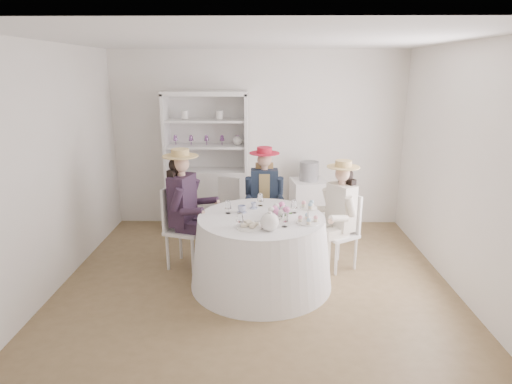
{
  "coord_description": "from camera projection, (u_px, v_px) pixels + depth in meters",
  "views": [
    {
      "loc": [
        0.07,
        -4.62,
        2.4
      ],
      "look_at": [
        0.0,
        0.1,
        1.05
      ],
      "focal_mm": 30.0,
      "sensor_mm": 36.0,
      "label": 1
    }
  ],
  "objects": [
    {
      "name": "flower_bowl",
      "position": [
        278.0,
        217.0,
        4.68
      ],
      "size": [
        0.28,
        0.28,
        0.06
      ],
      "primitive_type": "imported",
      "rotation": [
        0.0,
        0.0,
        -0.16
      ],
      "color": "white",
      "rests_on": "tea_table"
    },
    {
      "name": "teacup_c",
      "position": [
        283.0,
        210.0,
        4.89
      ],
      "size": [
        0.11,
        0.11,
        0.08
      ],
      "primitive_type": "imported",
      "rotation": [
        0.0,
        0.0,
        0.19
      ],
      "color": "white",
      "rests_on": "tea_table"
    },
    {
      "name": "ceiling",
      "position": [
        256.0,
        39.0,
        4.36
      ],
      "size": [
        4.5,
        4.5,
        0.0
      ],
      "primitive_type": "plane",
      "rotation": [
        3.14,
        0.0,
        0.0
      ],
      "color": "white",
      "rests_on": "wall_back"
    },
    {
      "name": "hatbox",
      "position": [
        309.0,
        171.0,
        6.46
      ],
      "size": [
        0.38,
        0.38,
        0.29
      ],
      "primitive_type": "cylinder",
      "rotation": [
        0.0,
        0.0,
        -0.39
      ],
      "color": "black",
      "rests_on": "side_table"
    },
    {
      "name": "wall_back",
      "position": [
        258.0,
        140.0,
        6.65
      ],
      "size": [
        4.5,
        0.0,
        4.5
      ],
      "primitive_type": "plane",
      "rotation": [
        1.57,
        0.0,
        0.0
      ],
      "color": "silver",
      "rests_on": "ground"
    },
    {
      "name": "spare_chair",
      "position": [
        232.0,
        203.0,
        6.39
      ],
      "size": [
        0.49,
        0.49,
        0.91
      ],
      "rotation": [
        0.0,
        0.0,
        2.72
      ],
      "color": "silver",
      "rests_on": "ground"
    },
    {
      "name": "teacup_a",
      "position": [
        242.0,
        209.0,
        4.91
      ],
      "size": [
        0.1,
        0.1,
        0.08
      ],
      "primitive_type": "imported",
      "rotation": [
        0.0,
        0.0,
        0.09
      ],
      "color": "white",
      "rests_on": "tea_table"
    },
    {
      "name": "guest_left",
      "position": [
        185.0,
        202.0,
        5.21
      ],
      "size": [
        0.61,
        0.57,
        1.5
      ],
      "rotation": [
        0.0,
        0.0,
        1.28
      ],
      "color": "silver",
      "rests_on": "ground"
    },
    {
      "name": "wall_front",
      "position": [
        251.0,
        236.0,
        2.81
      ],
      "size": [
        4.5,
        0.0,
        4.5
      ],
      "primitive_type": "plane",
      "rotation": [
        -1.57,
        0.0,
        0.0
      ],
      "color": "silver",
      "rests_on": "ground"
    },
    {
      "name": "teacup_b",
      "position": [
        254.0,
        206.0,
        5.06
      ],
      "size": [
        0.08,
        0.08,
        0.06
      ],
      "primitive_type": "imported",
      "rotation": [
        0.0,
        0.0,
        -0.28
      ],
      "color": "white",
      "rests_on": "tea_table"
    },
    {
      "name": "side_table",
      "position": [
        308.0,
        205.0,
        6.61
      ],
      "size": [
        0.57,
        0.57,
        0.78
      ],
      "primitive_type": "cube",
      "rotation": [
        0.0,
        0.0,
        0.15
      ],
      "color": "silver",
      "rests_on": "ground"
    },
    {
      "name": "cupcake_stand",
      "position": [
        308.0,
        215.0,
        4.58
      ],
      "size": [
        0.25,
        0.25,
        0.23
      ],
      "rotation": [
        0.0,
        0.0,
        0.41
      ],
      "color": "white",
      "rests_on": "tea_table"
    },
    {
      "name": "wall_left",
      "position": [
        54.0,
        168.0,
        4.76
      ],
      "size": [
        0.0,
        4.5,
        4.5
      ],
      "primitive_type": "plane",
      "rotation": [
        1.57,
        0.0,
        1.57
      ],
      "color": "silver",
      "rests_on": "ground"
    },
    {
      "name": "stemware_set",
      "position": [
        261.0,
        210.0,
        4.76
      ],
      "size": [
        0.84,
        0.81,
        0.15
      ],
      "color": "white",
      "rests_on": "tea_table"
    },
    {
      "name": "flower_arrangement",
      "position": [
        279.0,
        210.0,
        4.73
      ],
      "size": [
        0.19,
        0.19,
        0.07
      ],
      "rotation": [
        0.0,
        0.0,
        -0.43
      ],
      "color": "pink",
      "rests_on": "tea_table"
    },
    {
      "name": "hutch",
      "position": [
        208.0,
        181.0,
        6.61
      ],
      "size": [
        1.4,
        0.88,
        2.1
      ],
      "rotation": [
        0.0,
        0.0,
        -0.36
      ],
      "color": "silver",
      "rests_on": "ground"
    },
    {
      "name": "guest_right",
      "position": [
        339.0,
        209.0,
        5.19
      ],
      "size": [
        0.59,
        0.55,
        1.37
      ],
      "rotation": [
        0.0,
        0.0,
        -1.01
      ],
      "color": "silver",
      "rests_on": "ground"
    },
    {
      "name": "sandwich_plate",
      "position": [
        250.0,
        226.0,
        4.45
      ],
      "size": [
        0.29,
        0.29,
        0.06
      ],
      "rotation": [
        0.0,
        0.0,
        -0.14
      ],
      "color": "white",
      "rests_on": "tea_table"
    },
    {
      "name": "table_teapot",
      "position": [
        270.0,
        222.0,
        4.37
      ],
      "size": [
        0.27,
        0.19,
        0.2
      ],
      "rotation": [
        0.0,
        0.0,
        -0.41
      ],
      "color": "white",
      "rests_on": "tea_table"
    },
    {
      "name": "ground",
      "position": [
        256.0,
        279.0,
        5.1
      ],
      "size": [
        4.5,
        4.5,
        0.0
      ],
      "primitive_type": "plane",
      "color": "brown",
      "rests_on": "ground"
    },
    {
      "name": "wall_right",
      "position": [
        460.0,
        169.0,
        4.7
      ],
      "size": [
        0.0,
        4.5,
        4.5
      ],
      "primitive_type": "plane",
      "rotation": [
        1.57,
        0.0,
        -1.57
      ],
      "color": "silver",
      "rests_on": "ground"
    },
    {
      "name": "guest_mid",
      "position": [
        264.0,
        192.0,
        5.79
      ],
      "size": [
        0.51,
        0.53,
        1.42
      ],
      "rotation": [
        0.0,
        0.0,
        0.01
      ],
      "color": "silver",
      "rests_on": "ground"
    },
    {
      "name": "tea_table",
      "position": [
        261.0,
        251.0,
        4.9
      ],
      "size": [
        1.62,
        1.62,
        0.82
      ],
      "rotation": [
        0.0,
        0.0,
        0.18
      ],
      "color": "white",
      "rests_on": "ground"
    }
  ]
}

